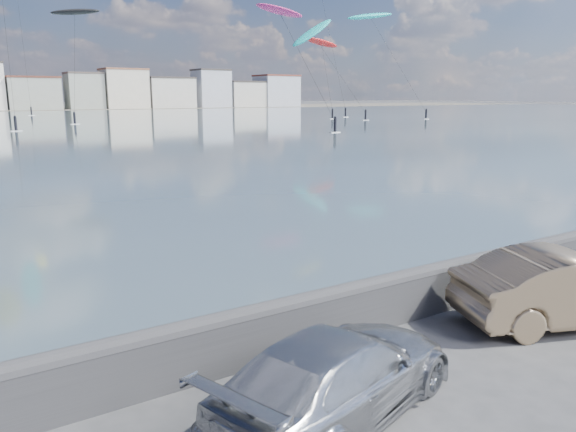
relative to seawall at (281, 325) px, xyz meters
name	(u,v)px	position (x,y,z in m)	size (l,w,h in m)	color
ground	(384,430)	(0.00, -2.70, -0.58)	(700.00, 700.00, 0.00)	#333335
seawall	(281,325)	(0.00, 0.00, 0.00)	(400.00, 0.36, 1.08)	#28282B
car_silver	(338,374)	(-0.33, -2.06, 0.07)	(1.82, 4.49, 1.30)	#A3A5AA
car_champagne	(570,288)	(5.67, -1.94, 0.18)	(1.60, 4.60, 1.51)	tan
kitesurfer_5	(75,13)	(19.15, 95.04, 17.39)	(8.52, 14.66, 18.74)	black
kitesurfer_8	(370,17)	(74.64, 83.76, 19.45)	(10.72, 17.97, 21.50)	#19BFBF
kitesurfer_9	(312,34)	(59.84, 83.19, 15.29)	(8.08, 15.02, 19.40)	#19BFBF
kitesurfer_11	(280,13)	(34.21, 54.19, 13.88)	(6.60, 11.27, 16.42)	#E5338C
kitesurfer_14	(322,44)	(64.17, 86.11, 13.95)	(9.06, 9.23, 16.00)	red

